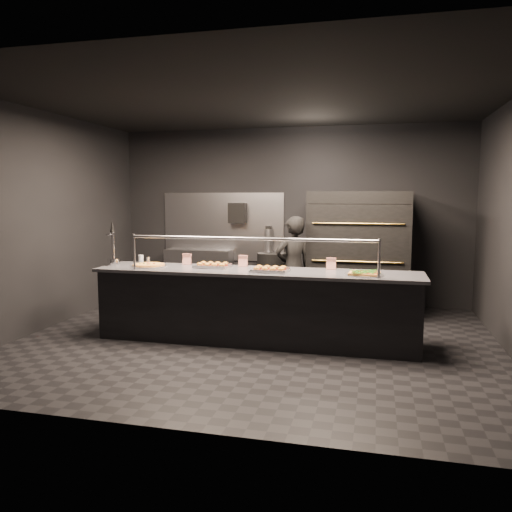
# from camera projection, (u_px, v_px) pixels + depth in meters

# --- Properties ---
(room) EXTENTS (6.04, 6.00, 3.00)m
(room) POSITION_uv_depth(u_px,v_px,m) (254.00, 224.00, 6.23)
(room) COLOR black
(room) RESTS_ON ground
(service_counter) EXTENTS (4.10, 0.78, 1.37)m
(service_counter) POSITION_uv_depth(u_px,v_px,m) (255.00, 306.00, 6.30)
(service_counter) COLOR black
(service_counter) RESTS_ON ground
(pizza_oven) EXTENTS (1.50, 1.23, 1.91)m
(pizza_oven) POSITION_uv_depth(u_px,v_px,m) (359.00, 252.00, 7.79)
(pizza_oven) COLOR black
(pizza_oven) RESTS_ON ground
(prep_shelf) EXTENTS (1.20, 0.35, 0.90)m
(prep_shelf) POSITION_uv_depth(u_px,v_px,m) (199.00, 274.00, 8.91)
(prep_shelf) COLOR #99999E
(prep_shelf) RESTS_ON ground
(towel_dispenser) EXTENTS (0.30, 0.20, 0.35)m
(towel_dispenser) POSITION_uv_depth(u_px,v_px,m) (238.00, 213.00, 8.68)
(towel_dispenser) COLOR black
(towel_dispenser) RESTS_ON room
(fire_extinguisher) EXTENTS (0.14, 0.14, 0.51)m
(fire_extinguisher) POSITION_uv_depth(u_px,v_px,m) (269.00, 242.00, 8.62)
(fire_extinguisher) COLOR #B2B2B7
(fire_extinguisher) RESTS_ON room
(beer_tap) EXTENTS (0.16, 0.22, 0.60)m
(beer_tap) POSITION_uv_depth(u_px,v_px,m) (113.00, 253.00, 6.65)
(beer_tap) COLOR silver
(beer_tap) RESTS_ON service_counter
(round_pizza) EXTENTS (0.48, 0.48, 0.03)m
(round_pizza) POSITION_uv_depth(u_px,v_px,m) (149.00, 265.00, 6.58)
(round_pizza) COLOR silver
(round_pizza) RESTS_ON service_counter
(slider_tray_a) EXTENTS (0.46, 0.36, 0.07)m
(slider_tray_a) POSITION_uv_depth(u_px,v_px,m) (213.00, 265.00, 6.48)
(slider_tray_a) COLOR silver
(slider_tray_a) RESTS_ON service_counter
(slider_tray_b) EXTENTS (0.48, 0.38, 0.07)m
(slider_tray_b) POSITION_uv_depth(u_px,v_px,m) (270.00, 269.00, 6.11)
(slider_tray_b) COLOR silver
(slider_tray_b) RESTS_ON service_counter
(square_pizza) EXTENTS (0.45, 0.45, 0.05)m
(square_pizza) POSITION_uv_depth(u_px,v_px,m) (364.00, 274.00, 5.84)
(square_pizza) COLOR silver
(square_pizza) RESTS_ON service_counter
(condiment_jar) EXTENTS (0.17, 0.07, 0.11)m
(condiment_jar) POSITION_uv_depth(u_px,v_px,m) (143.00, 259.00, 6.90)
(condiment_jar) COLOR silver
(condiment_jar) RESTS_ON service_counter
(tent_cards) EXTENTS (2.06, 0.04, 0.15)m
(tent_cards) POSITION_uv_depth(u_px,v_px,m) (252.00, 261.00, 6.53)
(tent_cards) COLOR white
(tent_cards) RESTS_ON service_counter
(trash_bin) EXTENTS (0.53, 0.53, 0.88)m
(trash_bin) POSITION_uv_depth(u_px,v_px,m) (273.00, 279.00, 8.50)
(trash_bin) COLOR black
(trash_bin) RESTS_ON ground
(worker) EXTENTS (0.68, 0.62, 1.55)m
(worker) POSITION_uv_depth(u_px,v_px,m) (293.00, 268.00, 7.38)
(worker) COLOR black
(worker) RESTS_ON ground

